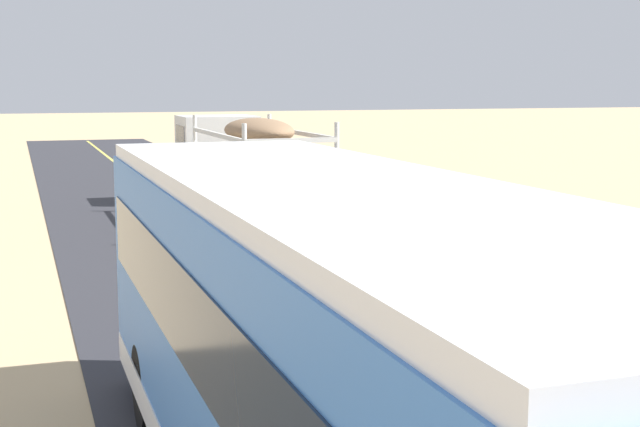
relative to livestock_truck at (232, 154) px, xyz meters
name	(u,v)px	position (x,y,z in m)	size (l,w,h in m)	color
livestock_truck	(232,154)	(0.00, 0.00, 0.00)	(2.53, 9.70, 3.02)	silver
bus	(334,356)	(-4.00, -20.68, -0.04)	(2.54, 10.00, 3.21)	#3872C6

